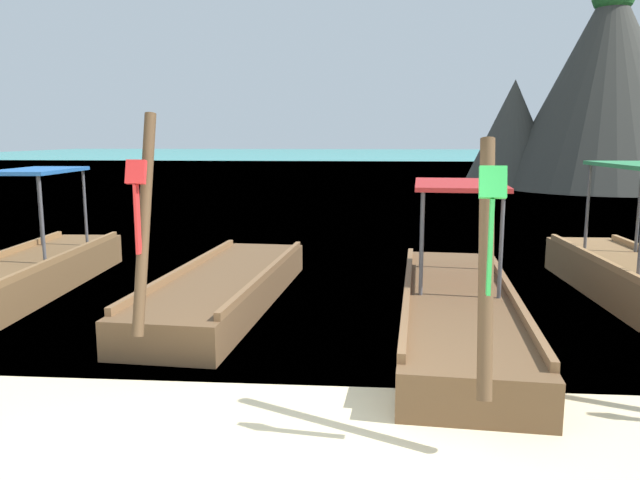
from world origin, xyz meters
name	(u,v)px	position (x,y,z in m)	size (l,w,h in m)	color
ground	(281,476)	(0.00, 0.00, 0.00)	(120.00, 120.00, 0.00)	beige
sea_water	(363,160)	(0.00, 61.69, 0.00)	(120.00, 120.00, 0.00)	teal
longtail_boat_pink_ribbon	(24,274)	(-4.78, 4.94, 0.34)	(1.42, 5.93, 2.55)	brown
longtail_boat_red_ribbon	(226,288)	(-1.48, 4.64, 0.26)	(1.75, 5.66, 2.73)	brown
longtail_boat_green_ribbon	(458,305)	(1.80, 3.75, 0.31)	(1.87, 6.37, 2.48)	brown
karst_rock	(596,89)	(11.35, 26.98, 4.72)	(11.19, 9.50, 9.94)	#383833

